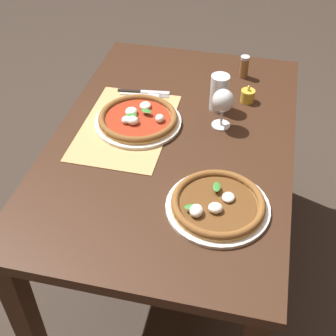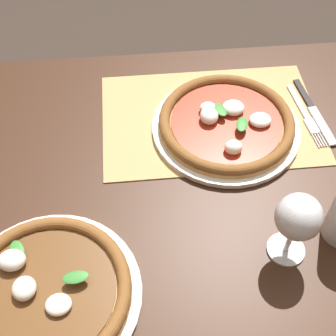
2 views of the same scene
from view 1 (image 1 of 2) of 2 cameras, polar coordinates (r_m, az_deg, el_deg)
The scene contains 11 objects.
ground_plane at distance 2.24m, azimuth 0.48°, elevation -11.28°, with size 24.00×24.00×0.00m, color #382D26.
dining_table at distance 1.78m, azimuth 0.59°, elevation 1.13°, with size 1.34×0.87×0.74m.
paper_placemat at distance 1.77m, azimuth -5.13°, elevation 5.08°, with size 0.49×0.32×0.00m, color tan.
pizza_near at distance 1.77m, azimuth -3.68°, elevation 6.01°, with size 0.33×0.33×0.05m.
pizza_far at distance 1.44m, azimuth 6.08°, elevation -4.44°, with size 0.32×0.32×0.05m.
wine_glass at distance 1.72m, azimuth 6.71°, elevation 7.99°, with size 0.08×0.08×0.16m.
pint_glass at distance 1.83m, azimuth 6.27°, elevation 9.05°, with size 0.07×0.07×0.15m.
fork at distance 1.93m, azimuth -2.84°, elevation 8.88°, with size 0.04×0.20×0.00m.
knife at distance 1.95m, azimuth -2.98°, elevation 9.27°, with size 0.04×0.22×0.01m.
votive_candle at distance 1.92m, azimuth 9.68°, elevation 8.63°, with size 0.06×0.06×0.07m.
pepper_shaker at distance 2.06m, azimuth 9.28°, elevation 12.10°, with size 0.04×0.04×0.10m.
Camera 1 is at (1.32, 0.28, 1.79)m, focal length 50.00 mm.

